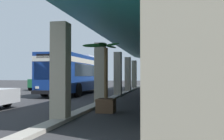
{
  "coord_description": "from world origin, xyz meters",
  "views": [
    {
      "loc": [
        22.73,
        6.15,
        1.53
      ],
      "look_at": [
        2.42,
        2.22,
        1.97
      ],
      "focal_mm": 42.9,
      "sensor_mm": 36.0,
      "label": 1
    }
  ],
  "objects": [
    {
      "name": "potted_palm",
      "position": [
        11.86,
        3.78,
        0.85
      ],
      "size": [
        1.61,
        1.69,
        2.94
      ],
      "color": "brown",
      "rests_on": "ground"
    },
    {
      "name": "parked_suv_green",
      "position": [
        -4.23,
        -6.32,
        1.02
      ],
      "size": [
        4.92,
        2.42,
        1.97
      ],
      "color": "#195933",
      "rests_on": "ground"
    },
    {
      "name": "transit_bus",
      "position": [
        0.89,
        -1.04,
        1.85
      ],
      "size": [
        11.24,
        2.93,
        3.34
      ],
      "color": "navy",
      "rests_on": "ground"
    },
    {
      "name": "curb_strip",
      "position": [
        2.79,
        2.82,
        0.06
      ],
      "size": [
        34.34,
        0.5,
        0.12
      ],
      "primitive_type": "cube",
      "color": "#9E998E",
      "rests_on": "ground"
    },
    {
      "name": "ground",
      "position": [
        0.0,
        8.0,
        0.0
      ],
      "size": [
        120.0,
        120.0,
        0.0
      ],
      "primitive_type": "plane",
      "color": "#2D2D30"
    }
  ]
}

